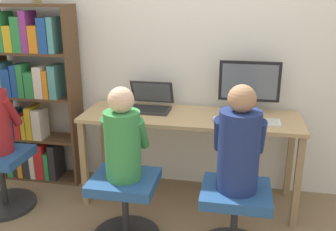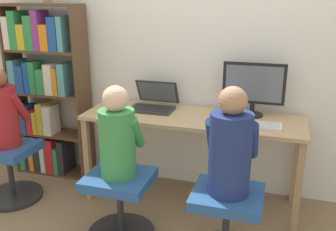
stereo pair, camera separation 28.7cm
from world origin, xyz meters
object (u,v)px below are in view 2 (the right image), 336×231
office_chair_left (226,221)px  office_chair_right (120,202)px  person_at_monitor (230,147)px  person_near_shelf (2,112)px  desktop_monitor (253,88)px  bookshelf (43,93)px  person_at_laptop (117,136)px  keyboard (252,124)px  laptop (153,103)px  office_chair_side (10,168)px

office_chair_left → office_chair_right: same height
person_at_monitor → person_near_shelf: (-1.89, 0.24, -0.02)m
desktop_monitor → bookshelf: bookshelf is taller
person_at_laptop → person_near_shelf: 1.15m
office_chair_right → bookshelf: (-1.10, 0.77, 0.54)m
desktop_monitor → person_at_monitor: 0.83m
desktop_monitor → office_chair_left: bearing=-94.2°
desktop_monitor → bookshelf: size_ratio=0.30×
person_at_laptop → keyboard: bearing=32.2°
laptop → bookshelf: 1.11m
keyboard → office_chair_side: (-1.98, -0.32, -0.50)m
keyboard → office_chair_side: size_ratio=0.86×
bookshelf → keyboard: bearing=-6.6°
laptop → office_chair_left: laptop is taller
office_chair_right → office_chair_side: same height
office_chair_right → person_at_monitor: person_at_monitor is taller
person_at_monitor → bookshelf: (-1.87, 0.78, 0.01)m
bookshelf → office_chair_side: bearing=-92.2°
person_near_shelf → desktop_monitor: bearing=16.2°
office_chair_right → person_at_monitor: 0.93m
office_chair_left → person_at_laptop: person_at_laptop is taller
office_chair_left → person_at_monitor: bearing=90.0°
person_at_laptop → office_chair_side: 1.25m
person_at_laptop → bookshelf: (-1.10, 0.76, 0.03)m
bookshelf → person_near_shelf: 0.54m
person_at_monitor → desktop_monitor: bearing=85.8°
person_at_laptop → office_chair_side: person_at_laptop is taller
office_chair_left → office_chair_side: same height
office_chair_right → person_at_laptop: bearing=90.0°
laptop → keyboard: 0.88m
person_at_laptop → desktop_monitor: bearing=43.8°
office_chair_left → person_near_shelf: size_ratio=0.77×
desktop_monitor → office_chair_right: (-0.83, -0.80, -0.72)m
laptop → desktop_monitor: bearing=3.3°
keyboard → bookshelf: bearing=173.4°
laptop → office_chair_right: (-0.00, -0.75, -0.53)m
office_chair_left → office_chair_side: 1.91m
laptop → person_at_laptop: size_ratio=0.58×
desktop_monitor → person_at_laptop: 1.16m
laptop → office_chair_side: (-1.13, -0.52, -0.53)m
laptop → person_at_monitor: 1.08m
keyboard → office_chair_side: keyboard is taller
desktop_monitor → office_chair_side: 2.16m
bookshelf → person_near_shelf: bookshelf is taller
office_chair_right → person_near_shelf: person_near_shelf is taller
desktop_monitor → person_at_laptop: desktop_monitor is taller
office_chair_right → office_chair_side: 1.15m
keyboard → person_near_shelf: bearing=-171.0°
laptop → bookshelf: size_ratio=0.23×
person_at_monitor → bookshelf: bookshelf is taller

